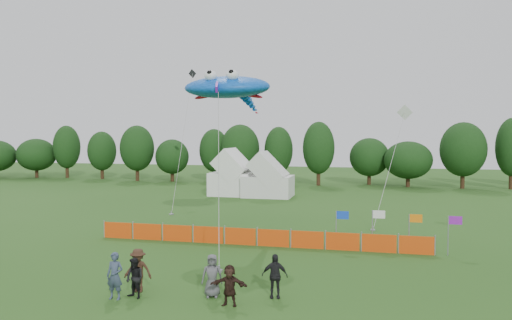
% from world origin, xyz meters
% --- Properties ---
extents(ground, '(160.00, 160.00, 0.00)m').
position_xyz_m(ground, '(0.00, 0.00, 0.00)').
color(ground, '#234C16').
rests_on(ground, ground).
extents(treeline, '(104.57, 8.78, 8.36)m').
position_xyz_m(treeline, '(1.61, 44.93, 4.18)').
color(treeline, '#382314').
rests_on(treeline, ground).
extents(tent_left, '(4.53, 4.53, 4.00)m').
position_xyz_m(tent_left, '(-8.86, 31.99, 2.02)').
color(tent_left, white).
rests_on(tent_left, ground).
extents(tent_right, '(5.08, 4.06, 3.59)m').
position_xyz_m(tent_right, '(-4.81, 31.29, 1.81)').
color(tent_right, silver).
rests_on(tent_right, ground).
extents(barrier_fence, '(19.90, 0.06, 1.00)m').
position_xyz_m(barrier_fence, '(-0.63, 8.72, 0.50)').
color(barrier_fence, '#D1410B').
rests_on(barrier_fence, ground).
extents(flag_row, '(6.73, 0.54, 2.25)m').
position_xyz_m(flag_row, '(7.14, 9.08, 1.47)').
color(flag_row, gray).
rests_on(flag_row, ground).
extents(spectator_a, '(0.69, 0.45, 1.88)m').
position_xyz_m(spectator_a, '(-3.87, -1.86, 0.94)').
color(spectator_a, '#344057').
rests_on(spectator_a, ground).
extents(spectator_b, '(0.95, 0.84, 1.62)m').
position_xyz_m(spectator_b, '(-3.17, -1.56, 0.81)').
color(spectator_b, black).
rests_on(spectator_b, ground).
extents(spectator_c, '(1.23, 0.79, 1.82)m').
position_xyz_m(spectator_c, '(-3.40, -0.81, 0.91)').
color(spectator_c, '#382216').
rests_on(spectator_c, ground).
extents(spectator_d, '(1.10, 0.60, 1.78)m').
position_xyz_m(spectator_d, '(2.27, -0.18, 0.89)').
color(spectator_d, black).
rests_on(spectator_d, ground).
extents(spectator_e, '(0.95, 0.73, 1.73)m').
position_xyz_m(spectator_e, '(-0.21, -0.67, 0.86)').
color(spectator_e, '#525156').
rests_on(spectator_e, ground).
extents(spectator_f, '(1.47, 0.50, 1.58)m').
position_xyz_m(spectator_f, '(0.77, -1.50, 0.79)').
color(spectator_f, black).
rests_on(spectator_f, ground).
extents(stingray_kite, '(5.42, 13.92, 10.36)m').
position_xyz_m(stingray_kite, '(-2.65, 10.00, 9.38)').
color(stingray_kite, blue).
rests_on(stingray_kite, ground).
extents(small_kite_white, '(3.35, 11.06, 9.14)m').
position_xyz_m(small_kite_white, '(7.88, 22.98, 6.30)').
color(small_kite_white, silver).
rests_on(small_kite_white, ground).
extents(small_kite_dark, '(3.15, 11.91, 13.32)m').
position_xyz_m(small_kite_dark, '(-11.53, 25.02, 7.76)').
color(small_kite_dark, black).
rests_on(small_kite_dark, ground).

